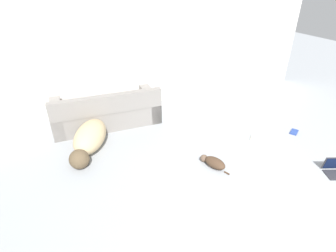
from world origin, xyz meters
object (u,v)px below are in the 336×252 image
(cat, at_px, (213,162))
(book_cream, at_px, (254,138))
(couch, at_px, (107,112))
(dog, at_px, (89,139))
(laptop_open, at_px, (335,168))
(book_blue, at_px, (294,132))

(cat, distance_m, book_cream, 1.18)
(couch, distance_m, book_cream, 2.84)
(dog, distance_m, laptop_open, 3.85)
(cat, height_order, laptop_open, laptop_open)
(book_blue, bearing_deg, dog, 166.00)
(couch, bearing_deg, dog, 62.32)
(couch, xyz_separation_m, dog, (-0.45, -0.81, -0.04))
(couch, xyz_separation_m, cat, (1.23, -2.01, -0.17))
(dog, distance_m, book_cream, 2.90)
(cat, bearing_deg, couch, 8.37)
(dog, xyz_separation_m, cat, (1.68, -1.20, -0.13))
(cat, bearing_deg, laptop_open, -139.88)
(laptop_open, bearing_deg, book_blue, 94.64)
(book_blue, height_order, book_cream, same)
(couch, relative_size, book_blue, 8.43)
(cat, relative_size, book_cream, 2.20)
(dog, bearing_deg, book_blue, 101.84)
(book_cream, bearing_deg, couch, 145.49)
(laptop_open, bearing_deg, cat, 174.74)
(dog, relative_size, book_blue, 5.61)
(dog, distance_m, book_blue, 3.74)
(couch, height_order, dog, couch)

